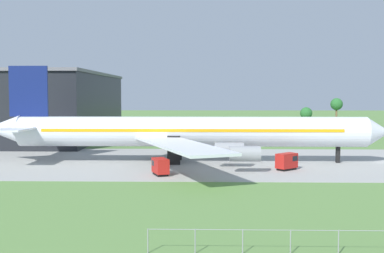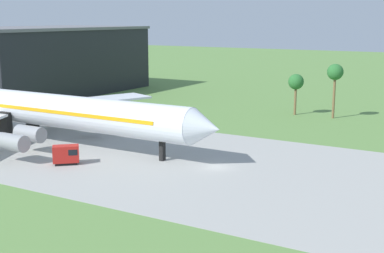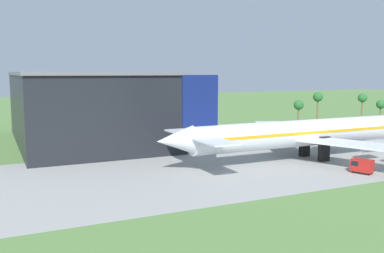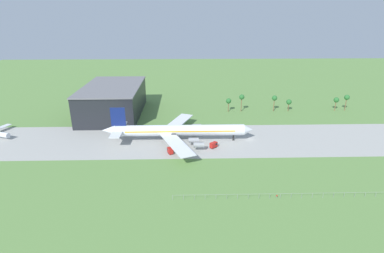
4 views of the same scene
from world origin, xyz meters
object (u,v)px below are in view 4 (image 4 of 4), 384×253
(fuel_truck, at_px, (214,145))
(no_stopping_sign, at_px, (277,196))
(terminal_building, at_px, (113,100))
(baggage_tug, at_px, (170,151))
(jet_airliner, at_px, (178,130))

(fuel_truck, relative_size, no_stopping_sign, 2.54)
(terminal_building, bearing_deg, no_stopping_sign, -51.22)
(baggage_tug, bearing_deg, terminal_building, 123.07)
(terminal_building, bearing_deg, jet_airliner, -46.78)
(baggage_tug, bearing_deg, fuel_truck, 15.20)
(jet_airliner, relative_size, no_stopping_sign, 47.60)
(baggage_tug, distance_m, fuel_truck, 22.72)
(jet_airliner, distance_m, no_stopping_sign, 66.39)
(no_stopping_sign, bearing_deg, fuel_truck, 112.88)
(jet_airliner, distance_m, terminal_building, 64.14)
(terminal_building, bearing_deg, baggage_tug, -56.93)
(no_stopping_sign, bearing_deg, terminal_building, 128.78)
(fuel_truck, height_order, no_stopping_sign, fuel_truck)
(jet_airliner, relative_size, fuel_truck, 18.75)
(fuel_truck, distance_m, no_stopping_sign, 49.16)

